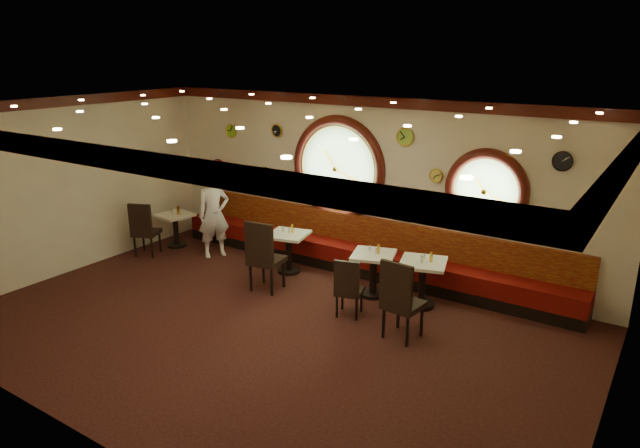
{
  "coord_description": "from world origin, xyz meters",
  "views": [
    {
      "loc": [
        4.87,
        -5.94,
        3.99
      ],
      "look_at": [
        0.43,
        0.8,
        1.5
      ],
      "focal_mm": 32.0,
      "sensor_mm": 36.0,
      "label": 1
    }
  ],
  "objects": [
    {
      "name": "wall_clock_7",
      "position": [
        -3.2,
        2.96,
        2.35
      ],
      "size": [
        0.26,
        0.03,
        0.26
      ],
      "primitive_type": "cylinder",
      "rotation": [
        1.57,
        0.0,
        0.0
      ],
      "color": "#80C026",
      "rests_on": "wall_back"
    },
    {
      "name": "molding_back",
      "position": [
        0.0,
        2.95,
        3.11
      ],
      "size": [
        9.0,
        0.1,
        0.18
      ],
      "primitive_type": "cube",
      "color": "#3E100B",
      "rests_on": "wall_back"
    },
    {
      "name": "banquette_back",
      "position": [
        0.0,
        2.94,
        0.75
      ],
      "size": [
        8.0,
        0.1,
        0.55
      ],
      "primitive_type": "cube",
      "color": "#5F0707",
      "rests_on": "wall_back"
    },
    {
      "name": "wall_back",
      "position": [
        0.0,
        3.0,
        1.6
      ],
      "size": [
        9.0,
        0.02,
        3.2
      ],
      "primitive_type": "cube",
      "color": "beige",
      "rests_on": "floor"
    },
    {
      "name": "wall_clock_8",
      "position": [
        -2.0,
        2.96,
        2.45
      ],
      "size": [
        0.24,
        0.03,
        0.24
      ],
      "primitive_type": "cylinder",
      "rotation": [
        1.57,
        0.0,
        0.0
      ],
      "color": "black",
      "rests_on": "wall_back"
    },
    {
      "name": "molding_left",
      "position": [
        -4.45,
        0.0,
        3.11
      ],
      "size": [
        0.1,
        6.0,
        0.18
      ],
      "primitive_type": "cube",
      "color": "#3E100B",
      "rests_on": "wall_back"
    },
    {
      "name": "condiment_a_pepper",
      "position": [
        -3.82,
        1.9,
        0.75
      ],
      "size": [
        0.03,
        0.03,
        0.09
      ],
      "primitive_type": "cylinder",
      "color": "silver",
      "rests_on": "table_a"
    },
    {
      "name": "condiment_b_bottle",
      "position": [
        -1.02,
        2.08,
        0.84
      ],
      "size": [
        0.05,
        0.05,
        0.16
      ],
      "primitive_type": "cylinder",
      "color": "yellow",
      "rests_on": "table_b"
    },
    {
      "name": "wall_left",
      "position": [
        -4.5,
        0.0,
        1.6
      ],
      "size": [
        0.02,
        6.0,
        3.2
      ],
      "primitive_type": "cube",
      "color": "beige",
      "rests_on": "floor"
    },
    {
      "name": "molding_right",
      "position": [
        4.45,
        0.0,
        3.11
      ],
      "size": [
        0.1,
        6.0,
        0.18
      ],
      "primitive_type": "cube",
      "color": "#3E100B",
      "rests_on": "wall_back"
    },
    {
      "name": "porthole_right_frame",
      "position": [
        2.2,
        2.98,
        1.8
      ],
      "size": [
        1.38,
        0.18,
        1.38
      ],
      "primitive_type": "torus",
      "rotation": [
        1.57,
        0.0,
        0.0
      ],
      "color": "#3E100B",
      "rests_on": "wall_back"
    },
    {
      "name": "chair_d",
      "position": [
        1.78,
        0.78,
        0.69
      ],
      "size": [
        0.56,
        0.56,
        0.74
      ],
      "rotation": [
        0.0,
        0.0,
        -0.11
      ],
      "color": "black",
      "rests_on": "floor"
    },
    {
      "name": "wall_clock_5",
      "position": [
        -1.9,
        2.96,
        1.2
      ],
      "size": [
        0.2,
        0.03,
        0.2
      ],
      "primitive_type": "cylinder",
      "rotation": [
        1.57,
        0.0,
        0.0
      ],
      "color": "white",
      "rests_on": "wall_back"
    },
    {
      "name": "porthole_right_ring",
      "position": [
        2.2,
        2.95,
        1.8
      ],
      "size": [
        1.09,
        0.03,
        1.09
      ],
      "primitive_type": "torus",
      "rotation": [
        1.57,
        0.0,
        0.0
      ],
      "color": "gold",
      "rests_on": "wall_back"
    },
    {
      "name": "wall_clock_6",
      "position": [
        1.35,
        2.96,
        1.95
      ],
      "size": [
        0.22,
        0.03,
        0.22
      ],
      "primitive_type": "cylinder",
      "rotation": [
        1.57,
        0.0,
        0.0
      ],
      "color": "#E4CC4C",
      "rests_on": "wall_back"
    },
    {
      "name": "floor",
      "position": [
        0.0,
        0.0,
        0.0
      ],
      "size": [
        9.0,
        6.0,
        0.0
      ],
      "primitive_type": "cube",
      "color": "black",
      "rests_on": "ground"
    },
    {
      "name": "porthole_left_ring",
      "position": [
        -0.6,
        2.95,
        1.85
      ],
      "size": [
        1.61,
        0.03,
        1.61
      ],
      "primitive_type": "torus",
      "rotation": [
        1.57,
        0.0,
        0.0
      ],
      "color": "gold",
      "rests_on": "wall_back"
    },
    {
      "name": "chair_a",
      "position": [
        -3.96,
        1.12,
        0.63
      ],
      "size": [
        0.61,
        0.61,
        0.68
      ],
      "rotation": [
        0.0,
        0.0,
        0.4
      ],
      "color": "black",
      "rests_on": "floor"
    },
    {
      "name": "condiment_a_salt",
      "position": [
        -3.99,
        1.89,
        0.75
      ],
      "size": [
        0.04,
        0.04,
        0.11
      ],
      "primitive_type": "cylinder",
      "color": "silver",
      "rests_on": "table_a"
    },
    {
      "name": "banquette_base",
      "position": [
        0.0,
        2.72,
        0.1
      ],
      "size": [
        8.0,
        0.55,
        0.2
      ],
      "primitive_type": "cube",
      "color": "black",
      "rests_on": "floor"
    },
    {
      "name": "porthole_left_glass",
      "position": [
        -0.6,
        3.0,
        1.85
      ],
      "size": [
        1.66,
        0.02,
        1.66
      ],
      "primitive_type": "cylinder",
      "rotation": [
        1.57,
        0.0,
        0.0
      ],
      "color": "#83B46C",
      "rests_on": "wall_back"
    },
    {
      "name": "chair_c",
      "position": [
        0.81,
        1.01,
        0.54
      ],
      "size": [
        0.49,
        0.49,
        0.59
      ],
      "rotation": [
        0.0,
        0.0,
        0.27
      ],
      "color": "black",
      "rests_on": "floor"
    },
    {
      "name": "condiment_b_pepper",
      "position": [
        -1.06,
        2.03,
        0.8
      ],
      "size": [
        0.03,
        0.03,
        0.1
      ],
      "primitive_type": "cylinder",
      "color": "silver",
      "rests_on": "table_b"
    },
    {
      "name": "wall_clock_2",
      "position": [
        3.3,
        2.96,
        2.4
      ],
      "size": [
        0.28,
        0.03,
        0.28
      ],
      "primitive_type": "cylinder",
      "rotation": [
        1.57,
        0.0,
        0.0
      ],
      "color": "black",
      "rests_on": "wall_back"
    },
    {
      "name": "condiment_d_salt",
      "position": [
        1.58,
        2.1,
        0.82
      ],
      "size": [
        0.03,
        0.03,
        0.09
      ],
      "primitive_type": "cylinder",
      "color": "#BABABF",
      "rests_on": "table_d"
    },
    {
      "name": "condiment_d_bottle",
      "position": [
        1.71,
        2.04,
        0.85
      ],
      "size": [
        0.05,
        0.05,
        0.16
      ],
      "primitive_type": "cylinder",
      "color": "gold",
      "rests_on": "table_d"
    },
    {
      "name": "wall_clock_4",
      "position": [
        -2.3,
        2.96,
        1.5
      ],
      "size": [
        0.36,
        0.03,
        0.36
      ],
      "primitive_type": "cylinder",
      "rotation": [
        1.57,
        0.0,
        0.0
      ],
      "color": "gold",
      "rests_on": "wall_back"
    },
    {
      "name": "wall_right",
      "position": [
        4.5,
        0.0,
        1.6
      ],
      "size": [
        0.02,
        6.0,
        3.2
      ],
      "primitive_type": "cube",
      "color": "beige",
      "rests_on": "floor"
    },
    {
      "name": "porthole_left_frame",
      "position": [
        -0.6,
        2.98,
        1.85
      ],
      "size": [
        1.98,
        0.18,
        1.98
      ],
      "primitive_type": "torus",
      "rotation": [
        1.57,
        0.0,
        0.0
      ],
      "color": "#3E100B",
      "rests_on": "wall_back"
    },
    {
      "name": "wall_front",
      "position": [
        0.0,
        -3.0,
        1.6
      ],
      "size": [
        9.0,
        0.02,
        3.2
      ],
      "primitive_type": "cube",
      "color": "beige",
      "rests_on": "floor"
    },
    {
      "name": "condiment_c_bottle",
      "position": [
        0.82,
        1.97,
        0.83
      ],
      "size": [
        0.05,
        0.05,
        0.16
      ],
      "primitive_type": "cylinder",
      "color": "gold",
      "rests_on": "table_c"
    },
    {
      "name": "wall_clock_1",
      "position": [
        3.55,
        2.96,
        1.45
      ],
      "size": [
        0.34,
        0.03,
        0.34
      ],
      "primitive_type": "cylinder",
      "rotation": [
        1.57,
        0.0,
        0.0
      ],
      "color": "silver",
      "rests_on": "wall_back"
    },
    {
      "name": "wall_clock_3",
      "position": [
        -3.6,
        2.96,
        1.55
      ],
      "size": [
        0.32,
        0.03,
        0.32
      ],
      "primitive_type": "cylinder",
      "rotation": [
        1.57,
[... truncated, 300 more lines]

